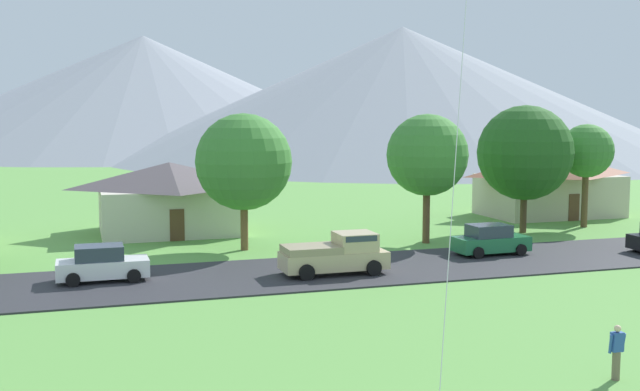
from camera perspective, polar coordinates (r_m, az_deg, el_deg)
The scene contains 13 objects.
road_strip at distance 37.74m, azimuth -3.21°, elevation -5.90°, with size 160.00×7.95×0.08m, color #2D2D33.
mountain_far_west_ridge at distance 171.01m, azimuth -13.00°, elevation 7.47°, with size 110.00×110.00×24.53m, color #8E939E.
mountain_west_ridge at distance 137.30m, azimuth 6.13°, elevation 7.64°, with size 103.03×103.03×23.07m, color #8E939E.
house_left_center at distance 51.73m, azimuth -11.16°, elevation -0.05°, with size 9.67×8.01×4.69m.
house_right_center at distance 61.75m, azimuth 16.76°, elevation 0.90°, with size 10.68×6.83×4.89m.
tree_left_of_center at distance 46.72m, azimuth 8.01°, elevation 3.00°, with size 4.97×4.97×7.89m.
tree_center at distance 55.95m, azimuth 19.28°, elevation 3.12°, with size 3.70×3.70×7.19m.
tree_near_right at distance 52.19m, azimuth 15.07°, elevation 3.09°, with size 6.28×6.28×8.46m.
tree_far_right at distance 44.10m, azimuth -5.73°, elevation 2.50°, with size 5.59×5.59×7.93m.
parked_car_green_west_end at distance 43.67m, azimuth 12.60°, elevation -3.28°, with size 4.25×2.17×1.68m.
parked_car_white_mid_west at distance 37.40m, azimuth -15.98°, elevation -4.95°, with size 4.21×2.09×1.68m.
pickup_truck_sand_west_side at distance 37.52m, azimuth 1.25°, elevation -4.38°, with size 5.20×2.33×1.99m.
watcher_person at distance 24.78m, azimuth 21.28°, elevation -10.79°, with size 0.56×0.24×1.68m.
Camera 1 is at (-9.16, -4.94, 7.93)m, focal length 42.84 mm.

